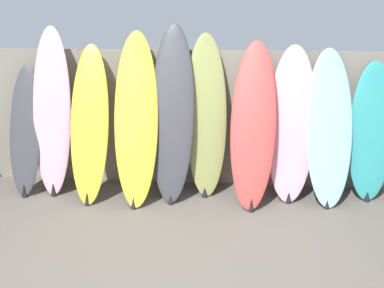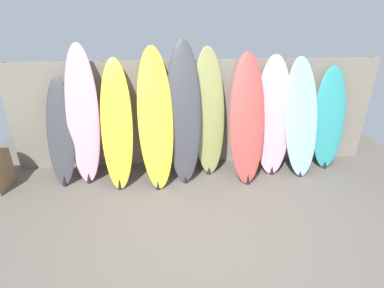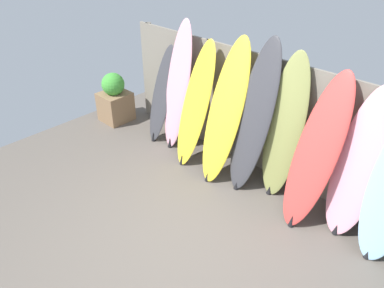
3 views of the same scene
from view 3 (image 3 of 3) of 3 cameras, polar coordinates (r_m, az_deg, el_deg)
ground at (r=4.72m, az=-1.31°, el=-15.09°), size 7.68×7.68×0.00m
fence_back at (r=5.47m, az=13.62°, el=3.14°), size 6.08×0.11×1.80m
surfboard_charcoal_0 at (r=6.42m, az=-4.64°, el=7.40°), size 0.44×0.58×1.63m
surfboard_pink_1 at (r=6.10m, az=-2.21°, el=8.61°), size 0.52×0.52×2.11m
surfboard_yellow_2 at (r=5.74m, az=0.53°, el=5.88°), size 0.49×0.75×1.90m
surfboard_yellow_3 at (r=5.35m, az=5.10°, el=4.81°), size 0.59×0.88×2.06m
surfboard_charcoal_4 at (r=5.17m, az=9.45°, el=3.96°), size 0.55×0.70×2.14m
surfboard_olive_5 at (r=5.12m, az=13.92°, el=2.31°), size 0.57×0.49×2.03m
surfboard_red_6 at (r=4.77m, az=18.45°, el=-1.30°), size 0.60×0.84×1.95m
surfboard_pink_7 at (r=4.78m, az=24.17°, el=-3.04°), size 0.60×0.55×1.90m
planter_box at (r=7.28m, az=-11.68°, el=6.69°), size 0.51×0.54×0.95m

